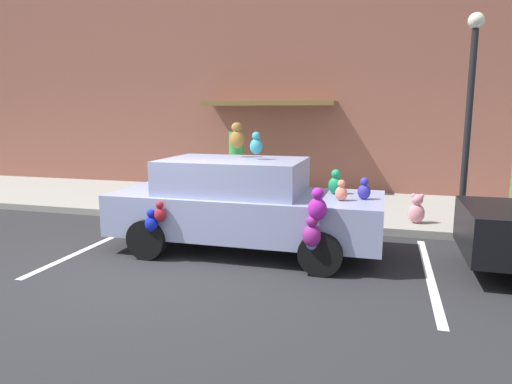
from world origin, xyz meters
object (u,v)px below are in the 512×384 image
Objects in this scene: plush_covered_car at (243,204)px; teddy_bear_on_sidewalk at (417,209)px; pedestrian_near_shopfront at (236,162)px; street_lamp_post at (470,100)px.

plush_covered_car reaches higher than teddy_bear_on_sidewalk.
teddy_bear_on_sidewalk is 4.85m from pedestrian_near_shopfront.
teddy_bear_on_sidewalk is 0.31× the size of pedestrian_near_shopfront.
plush_covered_car reaches higher than pedestrian_near_shopfront.
plush_covered_car is at bearing -143.15° from teddy_bear_on_sidewalk.
plush_covered_car is 7.51× the size of teddy_bear_on_sidewalk.
plush_covered_car is 1.14× the size of street_lamp_post.
street_lamp_post is (3.69, 2.07, 1.74)m from plush_covered_car.
plush_covered_car is 4.41m from pedestrian_near_shopfront.
teddy_bear_on_sidewalk is at bearing 172.79° from street_lamp_post.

